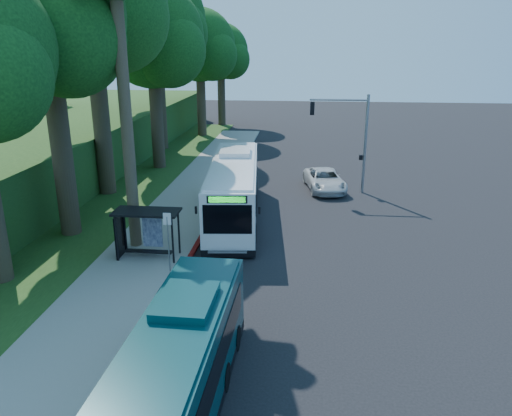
# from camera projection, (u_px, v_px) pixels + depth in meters

# --- Properties ---
(ground) EXTENTS (140.00, 140.00, 0.00)m
(ground) POSITION_uv_depth(u_px,v_px,m) (291.00, 242.00, 27.24)
(ground) COLOR black
(ground) RESTS_ON ground
(sidewalk) EXTENTS (4.50, 70.00, 0.12)m
(sidewalk) POSITION_uv_depth(u_px,v_px,m) (161.00, 236.00, 27.92)
(sidewalk) COLOR gray
(sidewalk) RESTS_ON ground
(red_curb) EXTENTS (0.25, 30.00, 0.13)m
(red_curb) POSITION_uv_depth(u_px,v_px,m) (184.00, 268.00, 23.92)
(red_curb) COLOR maroon
(red_curb) RESTS_ON ground
(grass_verge) EXTENTS (8.00, 70.00, 0.06)m
(grass_verge) POSITION_uv_depth(u_px,v_px,m) (98.00, 206.00, 33.19)
(grass_verge) COLOR #234719
(grass_verge) RESTS_ON ground
(bus_shelter) EXTENTS (3.20, 1.51, 2.55)m
(bus_shelter) POSITION_uv_depth(u_px,v_px,m) (143.00, 224.00, 24.66)
(bus_shelter) COLOR black
(bus_shelter) RESTS_ON ground
(stop_sign_pole) EXTENTS (0.35, 0.06, 3.17)m
(stop_sign_pole) POSITION_uv_depth(u_px,v_px,m) (168.00, 236.00, 22.38)
(stop_sign_pole) COLOR gray
(stop_sign_pole) RESTS_ON ground
(traffic_signal_pole) EXTENTS (4.10, 0.30, 7.00)m
(traffic_signal_pole) POSITION_uv_depth(u_px,v_px,m) (351.00, 132.00, 34.93)
(traffic_signal_pole) COLOR gray
(traffic_signal_pole) RESTS_ON ground
(tree_0) EXTENTS (8.40, 8.00, 15.70)m
(tree_0) POSITION_uv_depth(u_px,v_px,m) (48.00, 24.00, 24.89)
(tree_0) COLOR #382B1E
(tree_0) RESTS_ON ground
(tree_1) EXTENTS (10.50, 10.00, 18.26)m
(tree_1) POSITION_uv_depth(u_px,v_px,m) (92.00, 4.00, 32.05)
(tree_1) COLOR #382B1E
(tree_1) RESTS_ON ground
(tree_2) EXTENTS (8.82, 8.40, 15.12)m
(tree_2) POSITION_uv_depth(u_px,v_px,m) (153.00, 41.00, 40.18)
(tree_2) COLOR #382B1E
(tree_2) RESTS_ON ground
(tree_3) EXTENTS (10.08, 9.60, 17.28)m
(tree_3) POSITION_uv_depth(u_px,v_px,m) (157.00, 25.00, 47.45)
(tree_3) COLOR #382B1E
(tree_3) RESTS_ON ground
(tree_4) EXTENTS (8.40, 8.00, 14.14)m
(tree_4) POSITION_uv_depth(u_px,v_px,m) (200.00, 49.00, 55.48)
(tree_4) COLOR #382B1E
(tree_4) RESTS_ON ground
(tree_5) EXTENTS (7.35, 7.00, 12.86)m
(tree_5) POSITION_uv_depth(u_px,v_px,m) (221.00, 54.00, 63.18)
(tree_5) COLOR #382B1E
(tree_5) RESTS_ON ground
(white_bus) EXTENTS (3.95, 13.12, 3.85)m
(white_bus) POSITION_uv_depth(u_px,v_px,m) (234.00, 188.00, 30.60)
(white_bus) COLOR white
(white_bus) RESTS_ON ground
(teal_bus) EXTENTS (2.56, 10.98, 3.26)m
(teal_bus) POSITION_uv_depth(u_px,v_px,m) (173.00, 382.00, 13.50)
(teal_bus) COLOR #0A373A
(teal_bus) RESTS_ON ground
(pickup) EXTENTS (3.39, 5.75, 1.50)m
(pickup) POSITION_uv_depth(u_px,v_px,m) (325.00, 180.00, 36.67)
(pickup) COLOR silver
(pickup) RESTS_ON ground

